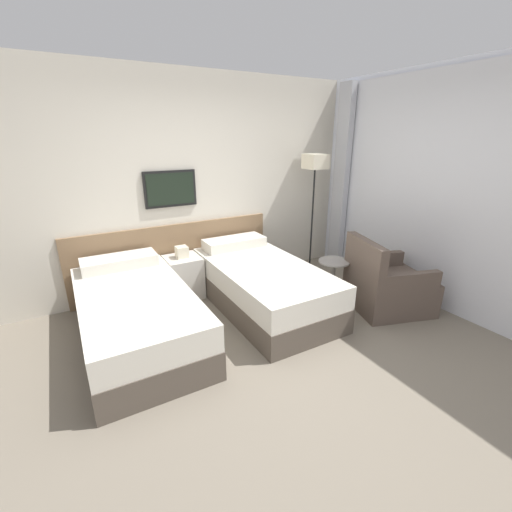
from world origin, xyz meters
name	(u,v)px	position (x,y,z in m)	size (l,w,h in m)	color
ground_plane	(275,355)	(0.00, 0.00, 0.00)	(16.00, 16.00, 0.00)	slate
wall_headboard	(193,189)	(-0.02, 1.96, 1.30)	(10.00, 0.10, 2.70)	beige
wall_window	(463,196)	(2.25, -0.18, 1.34)	(0.21, 4.43, 2.70)	white
bed_near_door	(136,315)	(-1.05, 0.92, 0.28)	(1.01, 1.97, 0.66)	brown
bed_near_window	(262,285)	(0.40, 0.92, 0.28)	(1.01, 1.97, 0.66)	brown
nightstand	(184,276)	(-0.33, 1.64, 0.27)	(0.42, 0.42, 0.67)	beige
floor_lamp	(315,172)	(1.60, 1.52, 1.47)	(0.27, 0.27, 1.71)	black
side_table	(333,272)	(1.27, 0.66, 0.35)	(0.38, 0.38, 0.50)	gray
armchair	(386,287)	(1.65, 0.15, 0.27)	(1.02, 0.98, 0.86)	brown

